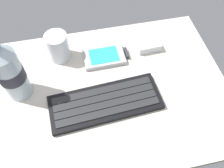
% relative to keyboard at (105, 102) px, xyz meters
% --- Properties ---
extents(ground_plane, '(0.64, 0.48, 0.03)m').
position_rel_keyboard_xyz_m(ground_plane, '(0.03, 0.04, -0.02)').
color(ground_plane, beige).
extents(keyboard, '(0.30, 0.13, 0.02)m').
position_rel_keyboard_xyz_m(keyboard, '(0.00, 0.00, 0.00)').
color(keyboard, black).
rests_on(keyboard, ground_plane).
extents(handheld_device, '(0.13, 0.08, 0.02)m').
position_rel_keyboard_xyz_m(handheld_device, '(0.03, 0.15, -0.00)').
color(handheld_device, '#B7BABF').
rests_on(handheld_device, ground_plane).
extents(juice_cup, '(0.06, 0.06, 0.09)m').
position_rel_keyboard_xyz_m(juice_cup, '(-0.10, 0.19, 0.03)').
color(juice_cup, silver).
rests_on(juice_cup, ground_plane).
extents(water_bottle, '(0.07, 0.07, 0.21)m').
position_rel_keyboard_xyz_m(water_bottle, '(-0.22, 0.09, 0.08)').
color(water_bottle, silver).
rests_on(water_bottle, ground_plane).
extents(charger_block, '(0.07, 0.06, 0.02)m').
position_rel_keyboard_xyz_m(charger_block, '(0.17, 0.17, 0.00)').
color(charger_block, silver).
rests_on(charger_block, ground_plane).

